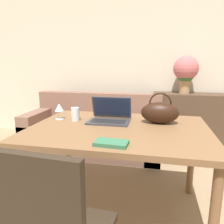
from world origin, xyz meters
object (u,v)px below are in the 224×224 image
at_px(drinking_glass, 75,114).
at_px(wine_glass, 59,108).
at_px(flower_vase, 186,71).
at_px(laptop, 110,115).
at_px(handbag, 160,112).
at_px(couch, 94,131).

bearing_deg(drinking_glass, wine_glass, 175.18).
bearing_deg(flower_vase, drinking_glass, -123.37).
bearing_deg(drinking_glass, laptop, 7.55).
distance_m(laptop, wine_glass, 0.46).
xyz_separation_m(laptop, wine_glass, (-0.46, -0.03, 0.05)).
relative_size(drinking_glass, handbag, 0.37).
xyz_separation_m(laptop, drinking_glass, (-0.30, -0.04, 0.00)).
distance_m(couch, handbag, 1.60).
relative_size(couch, wine_glass, 13.51).
height_order(wine_glass, flower_vase, flower_vase).
xyz_separation_m(drinking_glass, wine_glass, (-0.16, 0.01, 0.04)).
relative_size(laptop, wine_glass, 2.45).
distance_m(laptop, drinking_glass, 0.30).
distance_m(handbag, flower_vase, 1.67).
height_order(laptop, drinking_glass, laptop).
bearing_deg(couch, laptop, -67.23).
bearing_deg(drinking_glass, handbag, 4.67).
xyz_separation_m(couch, flower_vase, (1.29, 0.43, 0.87)).
relative_size(couch, laptop, 5.52).
relative_size(couch, flower_vase, 3.51).
distance_m(couch, wine_glass, 1.35).
height_order(couch, handbag, handbag).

